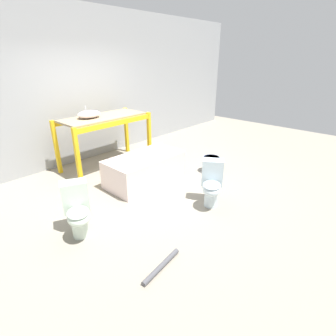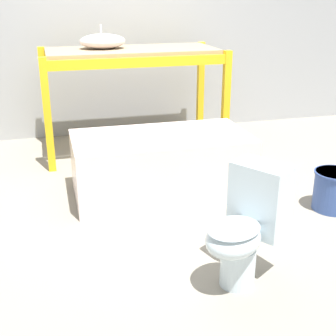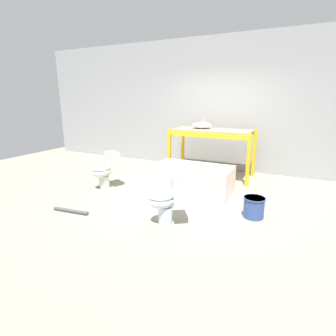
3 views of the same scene
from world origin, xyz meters
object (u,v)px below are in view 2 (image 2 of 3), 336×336
Objects in this scene: sink_basin at (103,41)px; toilet_near at (246,224)px; bathtub_main at (161,160)px; bucket_white at (333,190)px.

toilet_near is (0.44, -2.63, -0.78)m from sink_basin.
sink_basin is 0.31× the size of bathtub_main.
sink_basin is at bearing 128.31° from bucket_white.
toilet_near is 2.17× the size of bucket_white.
sink_basin reaches higher than toilet_near.
bucket_white is at bearing 90.59° from toilet_near.
toilet_near reaches higher than bathtub_main.
sink_basin reaches higher than bathtub_main.
toilet_near is (0.16, -1.38, 0.07)m from bathtub_main.
bucket_white is at bearing -27.83° from bathtub_main.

